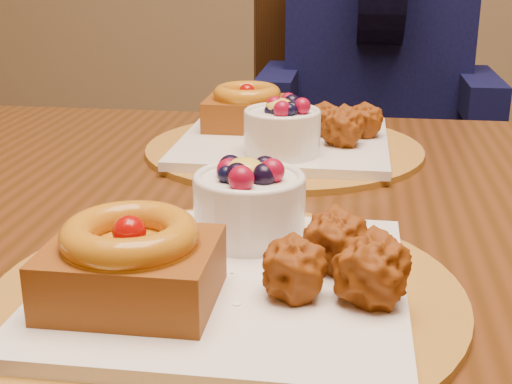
{
  "coord_description": "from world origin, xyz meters",
  "views": [
    {
      "loc": [
        -0.02,
        -0.8,
        1.02
      ],
      "look_at": [
        -0.1,
        -0.24,
        0.83
      ],
      "focal_mm": 50.0,
      "sensor_mm": 36.0,
      "label": 1
    }
  ],
  "objects_px": {
    "chair_far": "(359,147)",
    "place_setting_near": "(223,261)",
    "place_setting_far": "(281,133)",
    "diner": "(379,27)",
    "dining_table": "(263,270)"
  },
  "relations": [
    {
      "from": "place_setting_near",
      "to": "place_setting_far",
      "type": "xyz_separation_m",
      "value": [
        0.0,
        0.43,
        -0.0
      ]
    },
    {
      "from": "place_setting_near",
      "to": "chair_far",
      "type": "xyz_separation_m",
      "value": [
        0.11,
        1.22,
        -0.23
      ]
    },
    {
      "from": "diner",
      "to": "place_setting_near",
      "type": "bearing_deg",
      "value": -74.54
    },
    {
      "from": "place_setting_far",
      "to": "diner",
      "type": "bearing_deg",
      "value": 78.34
    },
    {
      "from": "chair_far",
      "to": "place_setting_near",
      "type": "bearing_deg",
      "value": -113.15
    },
    {
      "from": "diner",
      "to": "chair_far",
      "type": "bearing_deg",
      "value": 128.44
    },
    {
      "from": "dining_table",
      "to": "place_setting_near",
      "type": "bearing_deg",
      "value": -91.02
    },
    {
      "from": "dining_table",
      "to": "diner",
      "type": "bearing_deg",
      "value": 81.27
    },
    {
      "from": "chair_far",
      "to": "diner",
      "type": "relative_size",
      "value": 1.24
    },
    {
      "from": "dining_table",
      "to": "diner",
      "type": "height_order",
      "value": "diner"
    },
    {
      "from": "chair_far",
      "to": "diner",
      "type": "distance_m",
      "value": 0.32
    },
    {
      "from": "place_setting_near",
      "to": "diner",
      "type": "distance_m",
      "value": 1.13
    },
    {
      "from": "place_setting_far",
      "to": "place_setting_near",
      "type": "bearing_deg",
      "value": -90.05
    },
    {
      "from": "place_setting_far",
      "to": "diner",
      "type": "distance_m",
      "value": 0.71
    },
    {
      "from": "place_setting_near",
      "to": "chair_far",
      "type": "height_order",
      "value": "chair_far"
    }
  ]
}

